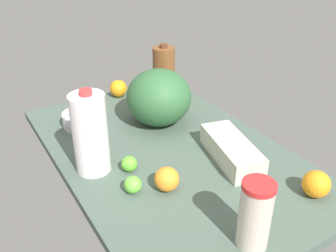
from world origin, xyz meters
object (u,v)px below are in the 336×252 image
Objects in this scene: orange_far_back at (118,88)px; orange_beside_bowl at (167,179)px; mixing_bowl at (81,119)px; watermelon at (159,97)px; milk_jug at (90,134)px; lime_loose at (129,164)px; chocolate_milk_jug at (164,72)px; tumbler_cup at (255,215)px; lime_near_front at (133,185)px; orange_by_jug at (316,184)px; egg_carton at (231,150)px.

orange_beside_bowl is at bearing -13.30° from orange_far_back.
orange_beside_bowl is (53.95, 8.18, 0.95)cm from mixing_bowl.
watermelon is 45.27cm from orange_beside_bowl.
lime_loose is (7.05, 9.88, -11.14)cm from milk_jug.
chocolate_milk_jug is 97.73cm from tumbler_cup.
milk_jug is 5.40× the size of lime_loose.
lime_near_front is 0.66× the size of orange_by_jug.
mixing_bowl is 38.84cm from lime_loose.
milk_jug reaches higher than orange_far_back.
milk_jug is at bearing -63.99° from watermelon.
milk_jug is (17.46, -35.78, 2.32)cm from watermelon.
lime_near_front is at bearing 17.87° from milk_jug.
chocolate_milk_jug is (-8.59, 44.50, 8.96)cm from mixing_bowl.
milk_jug is (-19.62, -43.40, 10.07)cm from egg_carton.
egg_carton reaches higher than lime_loose.
watermelon is 68.34cm from orange_by_jug.
lime_near_front is (35.37, -30.00, -8.74)cm from watermelon.
orange_by_jug is (30.47, 46.79, 1.44)cm from lime_near_front.
mixing_bowl is 34.29cm from milk_jug.
watermelon reaches higher than mixing_bowl.
watermelon is (-37.08, -7.62, 7.75)cm from egg_carton.
mixing_bowl is 0.78× the size of tumbler_cup.
orange_by_jug is (26.13, 37.16, 0.31)cm from orange_beside_bowl.
chocolate_milk_jug reaches higher than watermelon.
watermelon is at bearing 139.70° from lime_near_front.
mixing_bowl is at bearing -169.71° from tumbler_cup.
tumbler_cup is at bearing 15.48° from lime_loose.
watermelon is at bearing 169.40° from tumbler_cup.
watermelon is at bearing -165.70° from orange_by_jug.
tumbler_cup is (70.44, -13.18, -1.76)cm from watermelon.
orange_beside_bowl reaches higher than lime_near_front.
chocolate_milk_jug is at bearing 127.91° from milk_jug.
tumbler_cup is at bearing 10.29° from mixing_bowl.
mixing_bowl is 1.78× the size of orange_by_jug.
orange_by_jug is at bearing 98.72° from tumbler_cup.
egg_carton is 1.51× the size of tumbler_cup.
orange_far_back is (-70.31, -10.75, 0.29)cm from egg_carton.
orange_by_jug is at bearing 45.92° from lime_loose.
chocolate_milk_jug is at bearing -179.46° from orange_by_jug.
chocolate_milk_jug is 4.54× the size of lime_near_front.
orange_beside_bowl is at bearing -125.12° from orange_by_jug.
orange_far_back is at bearing 158.60° from lime_near_front.
orange_far_back is (-33.22, -3.13, -7.46)cm from watermelon.
mixing_bowl is (-51.33, -36.18, -0.81)cm from egg_carton.
lime_loose is at bearing 54.50° from milk_jug.
chocolate_milk_jug is at bearing 145.07° from watermelon.
orange_far_back is at bearing 126.74° from mixing_bowl.
lime_near_front is (17.92, 5.78, -11.06)cm from milk_jug.
egg_carton is 61.03cm from chocolate_milk_jug.
mixing_bowl is at bearing 178.33° from lime_near_front.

